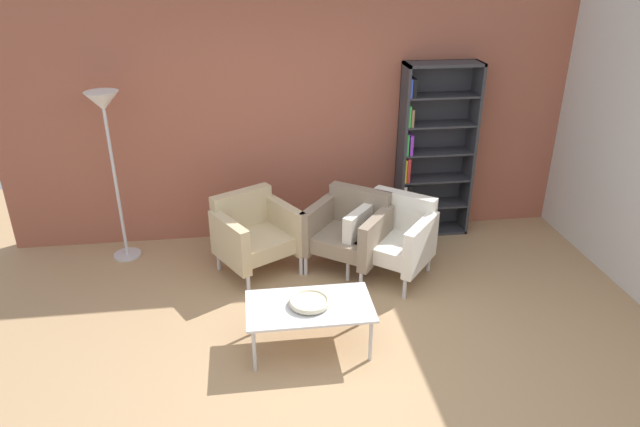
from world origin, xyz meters
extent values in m
plane|color=tan|center=(0.00, 0.00, 0.00)|extent=(8.32, 8.32, 0.00)
cube|color=#9E5642|center=(0.00, 2.46, 1.45)|extent=(6.40, 0.12, 2.90)
cube|color=#333338|center=(0.96, 2.23, 0.95)|extent=(0.03, 0.30, 1.90)
cube|color=#333338|center=(1.73, 2.23, 0.95)|extent=(0.03, 0.30, 1.90)
cube|color=#333338|center=(1.35, 2.23, 1.89)|extent=(0.80, 0.30, 0.03)
cube|color=#333338|center=(1.35, 2.23, 0.01)|extent=(0.80, 0.30, 0.03)
cube|color=#333338|center=(1.35, 2.37, 0.95)|extent=(0.80, 0.02, 1.90)
cube|color=#333338|center=(1.35, 2.23, 0.34)|extent=(0.76, 0.28, 0.02)
cube|color=#333338|center=(1.35, 2.23, 0.64)|extent=(0.76, 0.28, 0.02)
cube|color=#333338|center=(1.35, 2.23, 0.95)|extent=(0.76, 0.28, 0.02)
cube|color=#333338|center=(1.35, 2.23, 1.26)|extent=(0.76, 0.28, 0.02)
cube|color=#333338|center=(1.35, 2.23, 1.56)|extent=(0.76, 0.28, 0.02)
cube|color=blue|center=(0.99, 2.20, 0.16)|extent=(0.02, 0.23, 0.24)
cube|color=white|center=(1.02, 2.19, 0.13)|extent=(0.02, 0.20, 0.19)
cube|color=green|center=(1.05, 2.21, 0.15)|extent=(0.03, 0.24, 0.22)
cube|color=white|center=(1.00, 2.19, 0.48)|extent=(0.04, 0.21, 0.26)
cube|color=black|center=(1.05, 2.20, 0.48)|extent=(0.04, 0.21, 0.27)
cube|color=black|center=(1.09, 2.21, 0.44)|extent=(0.02, 0.25, 0.18)
cube|color=yellow|center=(0.99, 2.21, 0.78)|extent=(0.02, 0.24, 0.26)
cube|color=red|center=(1.02, 2.20, 0.79)|extent=(0.03, 0.21, 0.27)
cube|color=green|center=(0.99, 2.21, 1.08)|extent=(0.02, 0.24, 0.23)
cube|color=purple|center=(1.03, 2.21, 1.07)|extent=(0.03, 0.25, 0.22)
cube|color=green|center=(0.99, 2.19, 1.38)|extent=(0.03, 0.19, 0.22)
cube|color=olive|center=(1.02, 2.22, 1.36)|extent=(0.03, 0.25, 0.18)
cube|color=blue|center=(0.99, 2.18, 1.67)|extent=(0.02, 0.18, 0.19)
cube|color=black|center=(1.03, 2.18, 1.67)|extent=(0.04, 0.18, 0.19)
cube|color=silver|center=(-0.25, 0.33, 0.39)|extent=(1.00, 0.56, 0.02)
cylinder|color=silver|center=(-0.70, 0.10, 0.19)|extent=(0.03, 0.03, 0.38)
cylinder|color=silver|center=(0.20, 0.10, 0.19)|extent=(0.03, 0.03, 0.38)
cylinder|color=silver|center=(-0.70, 0.56, 0.19)|extent=(0.03, 0.03, 0.38)
cylinder|color=silver|center=(0.20, 0.56, 0.19)|extent=(0.03, 0.03, 0.38)
cylinder|color=beige|center=(-0.25, 0.33, 0.41)|extent=(0.13, 0.13, 0.02)
cylinder|color=beige|center=(-0.25, 0.33, 0.43)|extent=(0.32, 0.32, 0.02)
torus|color=beige|center=(-0.25, 0.33, 0.44)|extent=(0.32, 0.32, 0.02)
cube|color=gray|center=(0.26, 1.52, 0.32)|extent=(0.86, 0.85, 0.16)
cube|color=gray|center=(0.42, 1.73, 0.59)|extent=(0.59, 0.48, 0.38)
cube|color=gray|center=(0.00, 1.68, 0.43)|extent=(0.45, 0.56, 0.46)
cube|color=gray|center=(0.50, 1.31, 0.43)|extent=(0.45, 0.56, 0.46)
cylinder|color=silver|center=(-0.16, 1.44, 0.12)|extent=(0.04, 0.04, 0.24)
cylinder|color=silver|center=(0.32, 1.09, 0.12)|extent=(0.04, 0.04, 0.24)
cylinder|color=silver|center=(0.18, 1.91, 0.12)|extent=(0.04, 0.04, 0.24)
cylinder|color=silver|center=(0.66, 1.55, 0.12)|extent=(0.04, 0.04, 0.24)
cube|color=#C6B289|center=(-0.62, 1.58, 0.32)|extent=(0.84, 0.82, 0.16)
cube|color=#C6B289|center=(-0.76, 1.81, 0.59)|extent=(0.61, 0.42, 0.38)
cube|color=#C6B289|center=(-0.88, 1.41, 0.43)|extent=(0.39, 0.59, 0.46)
cube|color=#C6B289|center=(-0.35, 1.72, 0.43)|extent=(0.39, 0.59, 0.46)
cylinder|color=silver|center=(-0.73, 1.16, 0.12)|extent=(0.04, 0.04, 0.24)
cylinder|color=silver|center=(-0.21, 1.46, 0.12)|extent=(0.04, 0.04, 0.24)
cylinder|color=silver|center=(-1.02, 1.66, 0.12)|extent=(0.04, 0.04, 0.24)
cylinder|color=silver|center=(-0.50, 1.96, 0.12)|extent=(0.04, 0.04, 0.24)
cube|color=white|center=(0.66, 1.34, 0.32)|extent=(0.86, 0.85, 0.16)
cube|color=white|center=(0.83, 1.55, 0.59)|extent=(0.57, 0.50, 0.38)
cube|color=white|center=(0.41, 1.52, 0.43)|extent=(0.47, 0.54, 0.46)
cube|color=white|center=(0.89, 1.13, 0.43)|extent=(0.47, 0.54, 0.46)
cylinder|color=silver|center=(0.23, 1.29, 0.12)|extent=(0.04, 0.04, 0.24)
cylinder|color=silver|center=(0.70, 0.91, 0.12)|extent=(0.04, 0.04, 0.24)
cylinder|color=silver|center=(0.60, 1.74, 0.12)|extent=(0.04, 0.04, 0.24)
cylinder|color=silver|center=(1.06, 1.36, 0.12)|extent=(0.04, 0.04, 0.24)
cylinder|color=silver|center=(-1.99, 2.08, 0.01)|extent=(0.28, 0.28, 0.02)
cylinder|color=silver|center=(-1.99, 2.08, 0.85)|extent=(0.03, 0.03, 1.65)
cone|color=white|center=(-1.99, 2.08, 1.65)|extent=(0.32, 0.32, 0.18)
camera|label=1|loc=(-0.66, -3.41, 2.96)|focal=32.04mm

